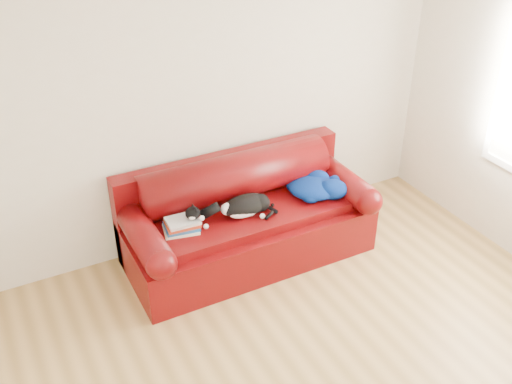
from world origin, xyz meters
The scene contains 7 objects.
ground centered at (0.00, 0.00, 0.00)m, with size 4.50×4.50×0.00m, color olive.
room_shell centered at (0.12, 0.02, 1.67)m, with size 4.52×4.02×2.61m.
sofa_base centered at (0.16, 1.49, 0.24)m, with size 2.10×0.90×0.50m.
sofa_back centered at (0.16, 1.74, 0.54)m, with size 2.10×1.01×0.88m.
book_stack centered at (-0.46, 1.45, 0.55)m, with size 0.31×0.26×0.10m.
cat centered at (0.09, 1.42, 0.58)m, with size 0.57×0.31×0.21m.
blanket centered at (0.79, 1.44, 0.57)m, with size 0.57×0.58×0.17m.
Camera 1 is at (-1.75, -2.31, 3.25)m, focal length 42.00 mm.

